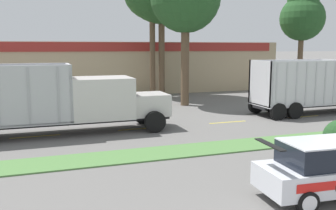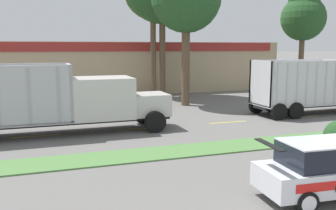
% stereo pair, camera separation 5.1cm
% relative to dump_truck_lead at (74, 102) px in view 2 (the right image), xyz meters
% --- Properties ---
extents(grass_verge, '(120.00, 1.92, 0.06)m').
position_rel_dump_truck_lead_xyz_m(grass_verge, '(2.47, -5.07, -1.58)').
color(grass_verge, '#517F42').
rests_on(grass_verge, ground_plane).
extents(centre_line_3, '(2.40, 0.14, 0.01)m').
position_rel_dump_truck_lead_xyz_m(centre_line_3, '(-1.95, -0.11, -1.60)').
color(centre_line_3, yellow).
rests_on(centre_line_3, ground_plane).
extents(centre_line_4, '(2.40, 0.14, 0.01)m').
position_rel_dump_truck_lead_xyz_m(centre_line_4, '(3.45, -0.11, -1.60)').
color(centre_line_4, yellow).
rests_on(centre_line_4, ground_plane).
extents(centre_line_5, '(2.40, 0.14, 0.01)m').
position_rel_dump_truck_lead_xyz_m(centre_line_5, '(8.85, -0.11, -1.60)').
color(centre_line_5, yellow).
rests_on(centre_line_5, ground_plane).
extents(centre_line_6, '(2.40, 0.14, 0.01)m').
position_rel_dump_truck_lead_xyz_m(centre_line_6, '(14.25, -0.11, -1.60)').
color(centre_line_6, yellow).
rests_on(centre_line_6, ground_plane).
extents(dump_truck_lead, '(11.81, 2.76, 3.59)m').
position_rel_dump_truck_lead_xyz_m(dump_truck_lead, '(0.00, 0.00, 0.00)').
color(dump_truck_lead, black).
rests_on(dump_truck_lead, ground_plane).
extents(rally_car, '(4.37, 2.10, 1.77)m').
position_rel_dump_truck_lead_xyz_m(rally_car, '(6.23, -11.07, -0.72)').
color(rally_car, silver).
rests_on(rally_car, ground_plane).
extents(store_building_backdrop, '(35.86, 12.10, 4.88)m').
position_rel_dump_truck_lead_xyz_m(store_building_backdrop, '(4.00, 19.92, 0.84)').
color(store_building_backdrop, tan).
rests_on(store_building_backdrop, ground_plane).
extents(tree_behind_centre, '(4.57, 4.57, 10.75)m').
position_rel_dump_truck_lead_xyz_m(tree_behind_centre, '(24.35, 13.10, 6.12)').
color(tree_behind_centre, brown).
rests_on(tree_behind_centre, ground_plane).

